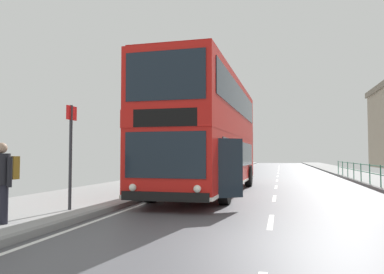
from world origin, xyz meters
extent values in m
cube|color=#4C4C51|center=(0.00, 0.00, -0.03)|extent=(8.40, 140.00, 0.06)
cube|color=silver|center=(0.00, 2.60, 0.00)|extent=(0.12, 2.00, 0.00)
cube|color=silver|center=(0.00, 7.40, 0.00)|extent=(0.12, 2.00, 0.00)
cube|color=silver|center=(0.00, 12.20, 0.00)|extent=(0.12, 2.00, 0.00)
cube|color=silver|center=(0.00, 17.00, 0.00)|extent=(0.12, 2.00, 0.00)
cube|color=silver|center=(0.00, 21.80, 0.00)|extent=(0.12, 2.00, 0.00)
cube|color=silver|center=(0.00, 26.60, 0.00)|extent=(0.12, 2.00, 0.00)
cube|color=silver|center=(0.00, 31.40, 0.00)|extent=(0.12, 2.00, 0.00)
cube|color=silver|center=(0.00, 36.20, 0.00)|extent=(0.12, 2.00, 0.00)
cube|color=silver|center=(0.00, 41.00, 0.00)|extent=(0.12, 2.00, 0.00)
cube|color=silver|center=(0.00, 45.80, 0.00)|extent=(0.12, 2.00, 0.00)
cube|color=silver|center=(0.00, 50.60, 0.00)|extent=(0.12, 2.00, 0.00)
cube|color=silver|center=(-3.95, 0.00, 0.00)|extent=(0.12, 133.00, 0.00)
cube|color=gray|center=(-4.30, 0.00, 0.07)|extent=(0.20, 140.00, 0.14)
cube|color=red|center=(-2.58, 8.61, 1.30)|extent=(2.75, 11.09, 1.90)
cube|color=red|center=(-2.58, 8.61, 2.50)|extent=(2.76, 11.14, 0.50)
cube|color=red|center=(-2.58, 8.61, 3.62)|extent=(2.75, 11.09, 1.74)
cube|color=#A91511|center=(-2.58, 8.61, 4.53)|extent=(2.67, 10.75, 0.08)
cube|color=#19232D|center=(-2.70, 3.08, 1.53)|extent=(2.21, 0.08, 1.22)
cube|color=black|center=(-2.70, 3.08, 2.50)|extent=(1.76, 0.07, 0.48)
cube|color=#19232D|center=(-2.70, 3.08, 3.62)|extent=(2.21, 0.08, 1.32)
cube|color=black|center=(-2.70, 3.08, 0.45)|extent=(2.39, 0.13, 0.24)
cube|color=white|center=(-2.58, 8.61, 0.41)|extent=(2.77, 11.14, 0.10)
cube|color=#19232D|center=(-1.31, 8.86, 1.57)|extent=(0.20, 8.61, 0.99)
cube|color=#19232D|center=(-1.32, 8.58, 3.71)|extent=(0.23, 9.93, 1.04)
cube|color=#19232D|center=(-3.85, 8.91, 1.57)|extent=(0.20, 8.61, 0.99)
cube|color=#19232D|center=(-3.85, 8.64, 3.71)|extent=(0.23, 9.93, 1.04)
sphere|color=white|center=(-1.82, 3.05, 0.67)|extent=(0.20, 0.20, 0.20)
sphere|color=white|center=(-3.58, 3.08, 0.67)|extent=(0.20, 0.20, 0.20)
cube|color=#19232D|center=(-1.14, 4.11, 1.17)|extent=(0.69, 0.48, 1.64)
cube|color=black|center=(-1.48, 4.42, 1.17)|extent=(0.12, 0.90, 1.64)
cylinder|color=black|center=(-1.45, 5.27, 0.52)|extent=(0.32, 1.05, 1.04)
cylinder|color=black|center=(-3.86, 5.32, 0.52)|extent=(0.32, 1.05, 1.04)
cylinder|color=black|center=(-1.30, 12.20, 0.52)|extent=(0.32, 1.05, 1.04)
cylinder|color=black|center=(-3.71, 12.25, 0.52)|extent=(0.32, 1.05, 1.04)
cylinder|color=#236B4C|center=(4.45, 11.51, 0.62)|extent=(0.05, 0.05, 0.95)
cylinder|color=#236B4C|center=(4.45, 13.57, 0.62)|extent=(0.05, 0.05, 0.95)
cylinder|color=#236B4C|center=(4.45, 15.62, 0.62)|extent=(0.05, 0.05, 0.95)
cylinder|color=#236B4C|center=(4.45, 17.68, 0.62)|extent=(0.05, 0.05, 0.95)
cylinder|color=#236B4C|center=(4.45, 19.74, 0.62)|extent=(0.05, 0.05, 0.95)
cylinder|color=#236B4C|center=(4.45, 21.79, 0.62)|extent=(0.05, 0.05, 0.95)
cylinder|color=#236B4C|center=(4.45, 23.85, 0.62)|extent=(0.05, 0.05, 0.95)
cylinder|color=#236B4C|center=(4.45, 11.51, 1.05)|extent=(0.04, 24.68, 0.04)
cylinder|color=#236B4C|center=(4.45, 11.51, 0.66)|extent=(0.04, 24.68, 0.04)
cylinder|color=black|center=(-5.18, 0.26, 0.55)|extent=(0.18, 0.18, 0.82)
cylinder|color=black|center=(-5.28, 0.27, 1.24)|extent=(0.37, 0.37, 0.63)
cylinder|color=black|center=(-5.06, 0.25, 1.18)|extent=(0.11, 0.11, 0.60)
sphere|color=tan|center=(-5.28, 0.27, 1.67)|extent=(0.24, 0.24, 0.22)
cube|color=olive|center=(-5.25, 0.53, 1.26)|extent=(0.30, 0.21, 0.48)
cylinder|color=#2D2D33|center=(-4.99, 2.36, 1.47)|extent=(0.08, 0.08, 2.67)
cube|color=red|center=(-4.99, 2.38, 2.61)|extent=(0.04, 0.44, 0.36)
camera|label=1|loc=(0.24, -6.22, 1.52)|focal=35.01mm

